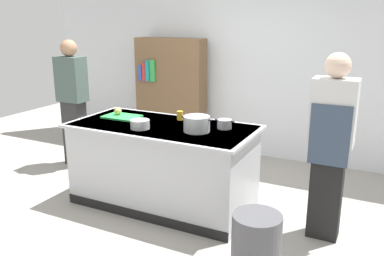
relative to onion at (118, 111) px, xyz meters
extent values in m
plane|color=#9E9991|center=(0.65, -0.10, -0.96)|extent=(10.00, 10.00, 0.00)
cube|color=silver|center=(0.65, 2.00, 0.54)|extent=(6.40, 0.12, 3.00)
cube|color=#B7BABF|center=(0.65, -0.10, -0.51)|extent=(1.90, 0.90, 0.90)
cube|color=#B7BABF|center=(0.65, -0.10, -0.08)|extent=(1.98, 0.98, 0.03)
cube|color=black|center=(0.65, -0.56, -0.91)|extent=(1.90, 0.01, 0.10)
cube|color=green|center=(0.07, -0.02, -0.05)|extent=(0.40, 0.28, 0.02)
sphere|color=tan|center=(0.00, 0.00, 0.00)|extent=(0.09, 0.09, 0.09)
cylinder|color=#B7BABF|center=(1.08, -0.16, 0.02)|extent=(0.26, 0.26, 0.16)
cube|color=black|center=(0.94, -0.16, 0.07)|extent=(0.04, 0.02, 0.01)
cube|color=black|center=(1.23, -0.16, 0.07)|extent=(0.04, 0.02, 0.01)
cylinder|color=#99999E|center=(1.29, 0.07, -0.02)|extent=(0.15, 0.15, 0.10)
cube|color=black|center=(1.20, 0.07, 0.02)|extent=(0.04, 0.02, 0.01)
cube|color=black|center=(1.38, 0.07, 0.02)|extent=(0.04, 0.02, 0.01)
cylinder|color=#B7BABF|center=(0.52, -0.33, -0.02)|extent=(0.20, 0.20, 0.09)
cylinder|color=yellow|center=(0.71, 0.18, -0.01)|extent=(0.07, 0.07, 0.10)
cylinder|color=#4C4C51|center=(1.97, -0.89, -0.70)|extent=(0.39, 0.39, 0.52)
cube|color=black|center=(2.35, -0.02, -0.51)|extent=(0.28, 0.20, 0.90)
cube|color=silver|center=(2.35, -0.02, 0.24)|extent=(0.38, 0.24, 0.60)
sphere|color=beige|center=(2.35, -0.02, 0.65)|extent=(0.22, 0.22, 0.22)
cube|color=#38475B|center=(2.35, -0.15, 0.06)|extent=(0.34, 0.02, 0.54)
cube|color=#2F2F2F|center=(-1.07, 0.43, -0.51)|extent=(0.28, 0.20, 0.90)
cube|color=#465954|center=(-1.07, 0.43, 0.24)|extent=(0.38, 0.24, 0.60)
sphere|color=#A87A5B|center=(-1.07, 0.43, 0.65)|extent=(0.22, 0.22, 0.22)
cube|color=brown|center=(-0.27, 1.70, -0.11)|extent=(1.10, 0.28, 1.70)
cube|color=#3351B7|center=(-0.71, 1.54, 0.21)|extent=(0.05, 0.03, 0.23)
cube|color=red|center=(-0.64, 1.54, 0.23)|extent=(0.05, 0.03, 0.28)
cube|color=teal|center=(-0.58, 1.54, 0.25)|extent=(0.06, 0.03, 0.31)
cube|color=green|center=(-0.49, 1.54, 0.25)|extent=(0.09, 0.03, 0.32)
camera|label=1|loc=(2.79, -3.66, 1.05)|focal=37.89mm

